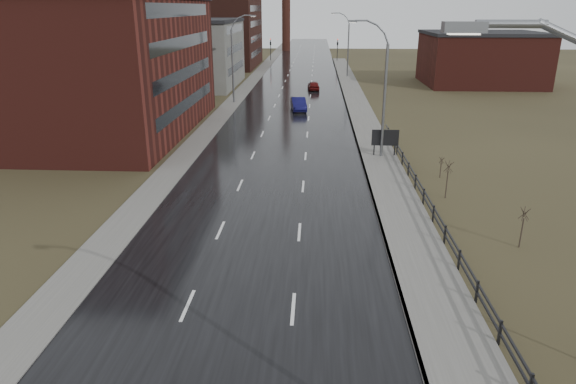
# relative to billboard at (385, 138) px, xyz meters

# --- Properties ---
(road) EXTENTS (14.00, 300.00, 0.06)m
(road) POSITION_rel_billboard_xyz_m (-9.10, 23.76, -1.63)
(road) COLOR black
(road) RESTS_ON ground
(sidewalk_right) EXTENTS (3.20, 180.00, 0.18)m
(sidewalk_right) POSITION_rel_billboard_xyz_m (-0.50, -1.24, -1.57)
(sidewalk_right) COLOR #595651
(sidewalk_right) RESTS_ON ground
(curb_right) EXTENTS (0.16, 180.00, 0.18)m
(curb_right) POSITION_rel_billboard_xyz_m (-2.02, -1.24, -1.57)
(curb_right) COLOR slate
(curb_right) RESTS_ON ground
(sidewalk_left) EXTENTS (2.40, 260.00, 0.12)m
(sidewalk_left) POSITION_rel_billboard_xyz_m (-17.30, 23.76, -1.60)
(sidewalk_left) COLOR #595651
(sidewalk_left) RESTS_ON ground
(warehouse_near) EXTENTS (22.44, 28.56, 13.50)m
(warehouse_near) POSITION_rel_billboard_xyz_m (-30.09, 8.76, 5.10)
(warehouse_near) COLOR #471914
(warehouse_near) RESTS_ON ground
(warehouse_mid) EXTENTS (16.32, 20.40, 10.50)m
(warehouse_mid) POSITION_rel_billboard_xyz_m (-27.09, 41.76, 3.60)
(warehouse_mid) COLOR slate
(warehouse_mid) RESTS_ON ground
(warehouse_far) EXTENTS (26.52, 24.48, 15.50)m
(warehouse_far) POSITION_rel_billboard_xyz_m (-32.09, 71.76, 6.09)
(warehouse_far) COLOR #331611
(warehouse_far) RESTS_ON ground
(building_right) EXTENTS (18.36, 16.32, 8.50)m
(building_right) POSITION_rel_billboard_xyz_m (21.20, 45.76, 2.59)
(building_right) COLOR #471914
(building_right) RESTS_ON ground
(streetlight_right_mid) EXTENTS (3.36, 0.28, 11.35)m
(streetlight_right_mid) POSITION_rel_billboard_xyz_m (-0.60, -0.24, 4.17)
(streetlight_right_mid) COLOR slate
(streetlight_right_mid) RESTS_ON ground
(streetlight_left) EXTENTS (3.36, 0.28, 11.35)m
(streetlight_left) POSITION_rel_billboard_xyz_m (-16.80, 25.76, 4.17)
(streetlight_left) COLOR slate
(streetlight_left) RESTS_ON ground
(streetlight_right_far) EXTENTS (3.36, 0.28, 11.35)m
(streetlight_right_far) POSITION_rel_billboard_xyz_m (-0.60, 53.76, 4.17)
(streetlight_right_far) COLOR slate
(streetlight_right_far) RESTS_ON ground
(guardrail) EXTENTS (0.10, 53.05, 1.10)m
(guardrail) POSITION_rel_billboard_xyz_m (1.20, -17.93, -0.95)
(guardrail) COLOR black
(guardrail) RESTS_ON ground
(shrub_d) EXTENTS (0.55, 0.57, 2.30)m
(shrub_d) POSITION_rel_billboard_xyz_m (5.17, -17.47, -0.44)
(shrub_d) COLOR #382D23
(shrub_d) RESTS_ON ground
(shrub_e) EXTENTS (0.62, 0.65, 2.61)m
(shrub_e) POSITION_rel_billboard_xyz_m (2.95, -9.96, -0.28)
(shrub_e) COLOR #382D23
(shrub_e) RESTS_ON ground
(shrub_f) EXTENTS (0.39, 0.41, 1.62)m
(shrub_f) POSITION_rel_billboard_xyz_m (3.58, -5.47, -0.81)
(shrub_f) COLOR #382D23
(shrub_f) RESTS_ON ground
(billboard) EXTENTS (2.31, 0.17, 2.43)m
(billboard) POSITION_rel_billboard_xyz_m (0.00, 0.00, 0.00)
(billboard) COLOR black
(billboard) RESTS_ON ground
(traffic_light_left) EXTENTS (0.58, 2.73, 5.30)m
(traffic_light_left) POSITION_rel_billboard_xyz_m (-17.10, 83.76, 2.93)
(traffic_light_left) COLOR black
(traffic_light_left) RESTS_ON ground
(traffic_light_right) EXTENTS (0.58, 2.73, 5.30)m
(traffic_light_right) POSITION_rel_billboard_xyz_m (-1.10, 83.76, 2.93)
(traffic_light_right) COLOR black
(traffic_light_right) RESTS_ON ground
(car_near) EXTENTS (2.31, 5.05, 1.61)m
(car_near) POSITION_rel_billboard_xyz_m (-8.15, 20.68, -0.86)
(car_near) COLOR #0E0D41
(car_near) RESTS_ON ground
(car_far) EXTENTS (2.02, 4.28, 1.41)m
(car_far) POSITION_rel_billboard_xyz_m (-6.40, 37.46, -0.96)
(car_far) COLOR #520E0D
(car_far) RESTS_ON ground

